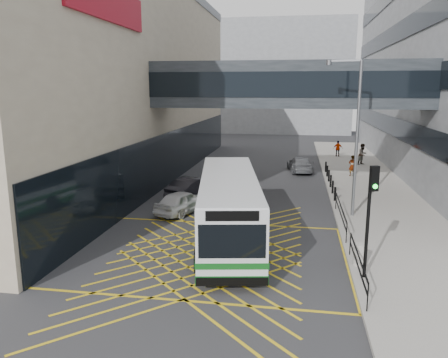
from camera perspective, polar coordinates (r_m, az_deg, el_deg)
The scene contains 18 objects.
ground at distance 19.87m, azimuth -1.95°, elevation -9.71°, with size 120.00×120.00×0.00m, color #333335.
building_whsmith at distance 40.44m, azimuth -23.43°, elevation 11.86°, with size 24.17×42.00×16.00m.
building_far at distance 78.34m, azimuth 5.52°, elevation 12.99°, with size 28.00×16.00×18.00m, color gray.
skybridge at distance 30.12m, azimuth 8.37°, elevation 12.08°, with size 20.00×4.10×3.00m.
pavement at distance 34.29m, azimuth 18.19°, elevation -0.93°, with size 6.00×54.00×0.16m, color #9F9991.
box_junction at distance 19.87m, azimuth -1.95°, elevation -9.70°, with size 12.00×9.00×0.01m.
bus at distance 21.05m, azimuth 0.62°, elevation -3.51°, with size 4.61×11.77×3.22m.
car_white at distance 26.01m, azimuth -5.45°, elevation -2.95°, with size 1.77×4.33×1.38m, color silver.
car_dark at distance 29.29m, azimuth -3.85°, elevation -1.14°, with size 1.86×4.75×1.49m, color black.
car_silver at distance 39.21m, azimuth 9.89°, elevation 1.94°, with size 1.89×4.47×1.39m, color gray.
traffic_light at distance 17.00m, azimuth 18.59°, elevation -3.38°, with size 0.35×0.52×4.38m.
street_lamp at distance 25.18m, azimuth 16.59°, elevation 6.28°, with size 1.95×0.68×8.63m.
litter_bin at distance 18.96m, azimuth 17.32°, elevation -9.39°, with size 0.51×0.51×0.89m, color #ADA89E.
kerb_railings at distance 21.04m, azimuth 15.81°, elevation -6.39°, with size 0.05×12.54×1.00m.
bollards at distance 33.87m, azimuth 13.65°, elevation 0.09°, with size 0.14×10.14×0.90m.
pedestrian_a at distance 37.48m, azimuth 16.39°, elevation 1.69°, with size 0.68×0.49×1.72m, color gray.
pedestrian_b at distance 43.39m, azimuth 17.65°, elevation 3.10°, with size 0.96×0.56×1.97m, color gray.
pedestrian_c at distance 47.93m, azimuth 14.66°, elevation 3.86°, with size 0.98×0.47×1.66m, color gray.
Camera 1 is at (3.73, -18.11, 7.28)m, focal length 35.00 mm.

